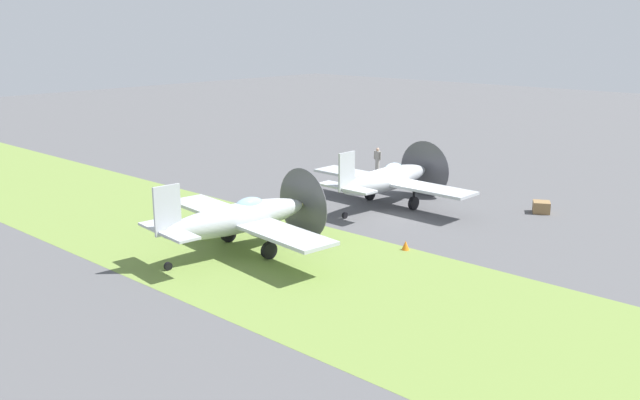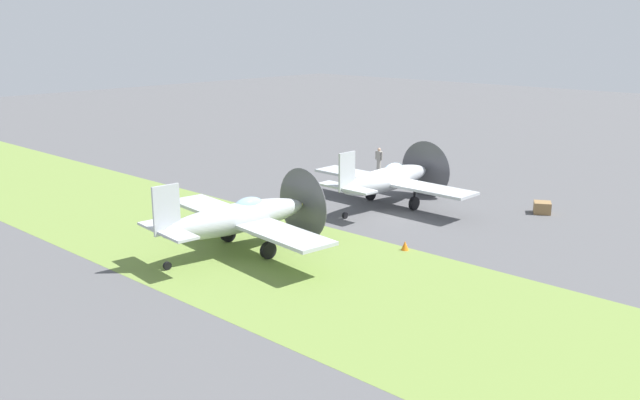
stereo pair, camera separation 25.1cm
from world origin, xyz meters
name	(u,v)px [view 2 (the right image)]	position (x,y,z in m)	size (l,w,h in m)	color
ground_plane	(399,211)	(0.00, 0.00, 0.00)	(160.00, 160.00, 0.00)	#515154
grass_verge	(259,256)	(0.00, -10.53, 0.00)	(120.00, 11.00, 0.01)	olive
airplane_lead	(388,179)	(-1.11, 0.43, 1.58)	(10.52, 8.36, 3.77)	#B2B7BC
airplane_wingman	(240,218)	(-1.12, -10.67, 1.61)	(10.85, 8.61, 3.85)	#B2B7BC
ground_crew_chief	(379,159)	(-7.28, 7.50, 0.91)	(0.63, 0.38, 1.73)	#9E998E
supply_crate	(542,208)	(6.10, 4.97, 0.32)	(0.90, 0.90, 0.64)	olive
runway_marker_cone	(405,246)	(4.31, -5.39, 0.22)	(0.36, 0.36, 0.44)	orange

